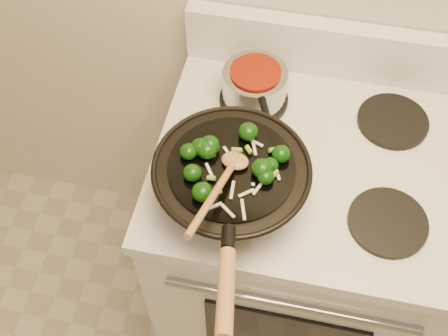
# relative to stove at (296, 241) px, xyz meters

# --- Properties ---
(stove) EXTENTS (0.78, 0.67, 1.08)m
(stove) POSITION_rel_stove_xyz_m (0.00, 0.00, 0.00)
(stove) COLOR white
(stove) RESTS_ON ground
(wok) EXTENTS (0.35, 0.58, 0.21)m
(wok) POSITION_rel_stove_xyz_m (-0.18, -0.16, 0.52)
(wok) COLOR black
(wok) RESTS_ON stove
(stirfry) EXTENTS (0.24, 0.24, 0.04)m
(stirfry) POSITION_rel_stove_xyz_m (-0.19, -0.15, 0.59)
(stirfry) COLOR #0C3408
(stirfry) RESTS_ON wok
(wooden_spoon) EXTENTS (0.08, 0.27, 0.10)m
(wooden_spoon) POSITION_rel_stove_xyz_m (-0.19, -0.21, 0.60)
(wooden_spoon) COLOR #9F6D3E
(wooden_spoon) RESTS_ON wok
(saucepan) EXTENTS (0.16, 0.26, 0.10)m
(saucepan) POSITION_rel_stove_xyz_m (-0.18, 0.15, 0.51)
(saucepan) COLOR #97999F
(saucepan) RESTS_ON stove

